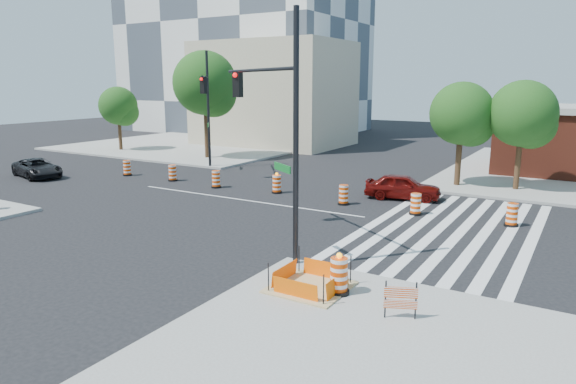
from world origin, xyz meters
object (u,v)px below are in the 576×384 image
dark_suv (37,168)px  signal_pole_nw (207,99)px  signal_pole_se (274,113)px  red_coupe (403,187)px

dark_suv → signal_pole_nw: (8.41, 7.43, 4.40)m
dark_suv → signal_pole_se: (21.67, -4.87, 4.48)m
dark_suv → signal_pole_nw: 12.05m
red_coupe → signal_pole_nw: 15.12m
dark_suv → signal_pole_se: signal_pole_se is taller
signal_pole_se → red_coupe: bearing=-62.8°
red_coupe → signal_pole_se: (-1.18, -10.99, 4.42)m
signal_pole_nw → dark_suv: bearing=-85.5°
red_coupe → signal_pole_nw: (-14.43, 1.31, 4.33)m
signal_pole_nw → signal_pole_se: bearing=10.2°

